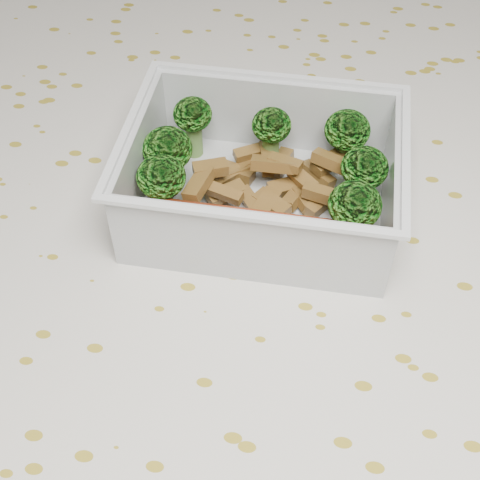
# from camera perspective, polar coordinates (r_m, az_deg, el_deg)

# --- Properties ---
(dining_table) EXTENTS (1.40, 0.90, 0.75)m
(dining_table) POSITION_cam_1_polar(r_m,az_deg,el_deg) (0.50, 0.24, -8.01)
(dining_table) COLOR brown
(dining_table) RESTS_ON ground
(tablecloth) EXTENTS (1.46, 0.96, 0.19)m
(tablecloth) POSITION_cam_1_polar(r_m,az_deg,el_deg) (0.46, 0.26, -4.53)
(tablecloth) COLOR beige
(tablecloth) RESTS_ON dining_table
(lunch_container) EXTENTS (0.18, 0.14, 0.06)m
(lunch_container) POSITION_cam_1_polar(r_m,az_deg,el_deg) (0.44, 1.94, 4.69)
(lunch_container) COLOR silver
(lunch_container) RESTS_ON tablecloth
(broccoli_florets) EXTENTS (0.16, 0.10, 0.05)m
(broccoli_florets) POSITION_cam_1_polar(r_m,az_deg,el_deg) (0.44, 2.23, 6.97)
(broccoli_florets) COLOR #608C3F
(broccoli_florets) RESTS_ON lunch_container
(meat_pile) EXTENTS (0.11, 0.08, 0.03)m
(meat_pile) POSITION_cam_1_polar(r_m,az_deg,el_deg) (0.45, 2.63, 5.13)
(meat_pile) COLOR brown
(meat_pile) RESTS_ON lunch_container
(sausage) EXTENTS (0.16, 0.03, 0.02)m
(sausage) POSITION_cam_1_polar(r_m,az_deg,el_deg) (0.42, 1.73, 0.91)
(sausage) COLOR #B03D20
(sausage) RESTS_ON lunch_container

